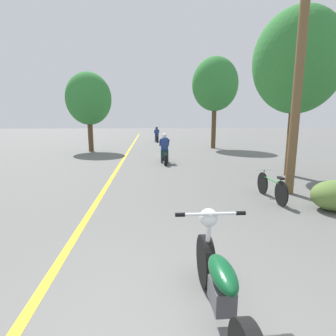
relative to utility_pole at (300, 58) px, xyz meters
name	(u,v)px	position (x,y,z in m)	size (l,w,h in m)	color
lane_stripe_center	(124,158)	(-5.29, 7.33, -3.62)	(0.14, 48.00, 0.01)	yellow
utility_pole	(300,58)	(0.00, 0.00, 0.00)	(1.10, 0.24, 7.07)	brown
roadside_tree_right_near	(298,62)	(1.26, 2.33, 0.40)	(3.10, 2.79, 5.83)	#513A23
roadside_tree_right_far	(215,85)	(0.71, 11.77, 0.83)	(3.21, 2.89, 6.32)	#513A23
roadside_tree_left	(89,99)	(-7.73, 10.53, -0.29)	(2.86, 2.57, 5.00)	#513A23
roadside_bush	(336,196)	(0.30, -1.45, -3.28)	(1.10, 0.88, 0.70)	#5B7A38
motorcycle_foreground	(220,286)	(-3.26, -4.61, -3.19)	(0.81, 2.09, 1.04)	black
motorcycle_rider_lead	(165,152)	(-3.20, 5.55, -3.10)	(0.50, 2.09, 1.41)	black
motorcycle_rider_far	(157,136)	(-3.20, 17.54, -3.09)	(0.50, 2.05, 1.40)	black
bicycle_parked	(271,187)	(-0.78, -0.54, -3.29)	(0.44, 1.67, 0.72)	black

